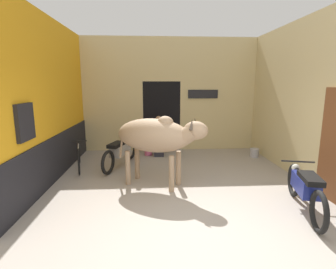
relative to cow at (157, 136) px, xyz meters
name	(u,v)px	position (x,y,z in m)	size (l,w,h in m)	color
ground_plane	(193,234)	(0.49, -1.93, -1.09)	(30.00, 30.00, 0.00)	#9E9389
wall_left_shopfront	(49,103)	(-2.38, 0.58, 0.66)	(0.25, 5.05, 3.62)	orange
wall_back_with_doorway	(167,102)	(0.40, 3.37, 0.48)	(5.56, 0.93, 3.62)	#D1BC84
wall_right_with_door	(300,100)	(3.35, 0.54, 0.70)	(0.22, 5.05, 3.62)	#D1BC84
cow	(157,136)	(0.00, 0.00, 0.00)	(2.03, 1.38, 1.52)	tan
motorcycle_near	(305,188)	(2.50, -1.34, -0.66)	(0.68, 1.91, 0.75)	black
motorcycle_far	(120,151)	(-0.94, 1.39, -0.68)	(0.81, 1.87, 0.72)	black
bicycle	(79,156)	(-1.99, 1.28, -0.76)	(0.54, 1.59, 0.65)	black
shopkeeper_seated	(159,135)	(0.10, 2.39, -0.45)	(0.42, 0.33, 1.21)	#282833
plastic_stool	(148,147)	(-0.22, 2.48, -0.84)	(0.34, 0.34, 0.47)	#DB6093
bucket	(254,153)	(2.97, 2.06, -0.96)	(0.26, 0.26, 0.26)	#A8A8B2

